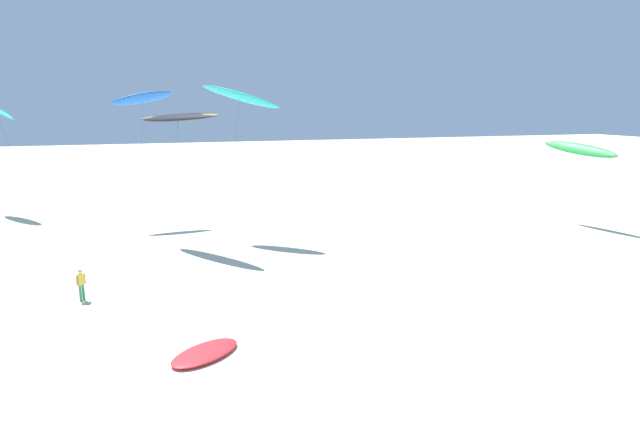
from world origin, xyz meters
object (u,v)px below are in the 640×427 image
Objects in this scene: flying_kite_1 at (178,117)px; flying_kite_4 at (240,96)px; grounded_kite_2 at (205,353)px; person_near_right at (81,284)px; flying_kite_0 at (579,149)px; flying_kite_3 at (143,98)px.

flying_kite_1 is 1.07× the size of flying_kite_4.
person_near_right reaches higher than grounded_kite_2.
flying_kite_4 reaches higher than grounded_kite_2.
flying_kite_1 is (-32.34, 3.28, 2.77)m from flying_kite_0.
person_near_right is at bearing -133.71° from flying_kite_4.
grounded_kite_2 is at bearing -91.52° from flying_kite_1.
flying_kite_4 is at bearing 170.23° from flying_kite_0.
grounded_kite_2 is (-5.14, -19.56, -10.70)m from flying_kite_4.
flying_kite_3 reaches higher than flying_kite_1.
flying_kite_0 is at bearing -19.88° from flying_kite_3.
flying_kite_1 reaches higher than person_near_right.
person_near_right is (-38.31, -6.34, -5.63)m from flying_kite_0.
flying_kite_3 is 21.58m from person_near_right.
flying_kite_0 is 0.97× the size of flying_kite_1.
flying_kite_4 is at bearing -48.30° from flying_kite_3.
person_near_right is at bearing -101.19° from flying_kite_3.
flying_kite_1 is 20.30m from grounded_kite_2.
flying_kite_0 is 32.62m from flying_kite_1.
flying_kite_0 reaches higher than grounded_kite_2.
person_near_right is (-3.73, -18.85, -9.83)m from flying_kite_3.
flying_kite_0 is 28.41m from flying_kite_4.
flying_kite_3 reaches higher than person_near_right.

